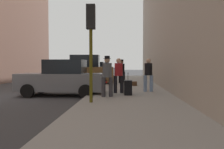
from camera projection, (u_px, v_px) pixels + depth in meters
ground_plane at (4, 97)px, 11.88m from camera, size 120.00×120.00×0.00m
sidewalk at (130, 96)px, 11.56m from camera, size 4.00×40.00×0.15m
parked_gray_coupe at (63, 79)px, 12.41m from camera, size 4.23×2.12×1.79m
parked_bronze_suv at (83, 71)px, 18.61m from camera, size 4.66×2.19×2.25m
parked_silver_sedan at (93, 72)px, 24.11m from camera, size 4.24×2.13×1.79m
parked_blue_sedan at (100, 70)px, 30.73m from camera, size 4.25×2.16×1.79m
fire_hydrant at (104, 82)px, 15.38m from camera, size 0.42×0.22×0.70m
traffic_light at (91, 32)px, 9.15m from camera, size 0.32×0.32×3.60m
pedestrian_in_red_jacket at (119, 74)px, 12.26m from camera, size 0.51×0.42×1.71m
pedestrian_with_beanie at (107, 74)px, 10.81m from camera, size 0.53×0.48×1.78m
pedestrian_with_fedora at (122, 70)px, 18.84m from camera, size 0.53×0.50×1.78m
pedestrian_in_jeans at (148, 73)px, 12.87m from camera, size 0.51×0.42×1.71m
rolling_suitcase at (128, 87)px, 11.52m from camera, size 0.38×0.57×1.04m
duffel_bag at (134, 84)px, 16.51m from camera, size 0.32×0.44×0.28m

